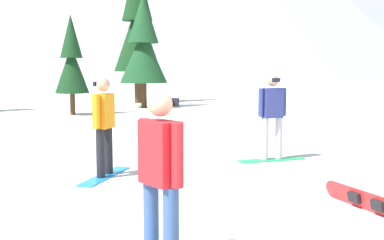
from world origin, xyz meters
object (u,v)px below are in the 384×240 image
Objects in this scene: pine_tree_twin at (137,24)px; snowboarder_midground at (104,125)px; snowboarder_background at (272,115)px; snowboarder_foreground at (161,177)px; loose_snowboard_near_right at (368,202)px; pine_tree_leaning at (71,60)px; pine_tree_young at (143,46)px.

snowboarder_midground is at bearing -81.99° from pine_tree_twin.
snowboarder_background is at bearing -70.79° from pine_tree_twin.
snowboarder_foreground is 0.22× the size of pine_tree_twin.
pine_tree_twin reaches higher than loose_snowboard_near_right.
loose_snowboard_near_right is at bearing -24.46° from snowboarder_midground.
snowboarder_foreground is 22.40m from pine_tree_twin.
pine_tree_twin is (-2.52, 17.88, 3.33)m from snowboarder_midground.
pine_tree_leaning is (-7.14, 9.28, 1.26)m from snowboarder_background.
snowboarder_foreground is 0.42× the size of pine_tree_leaning.
snowboarder_foreground is 0.98× the size of snowboarder_midground.
snowboarder_background is 17.45m from pine_tree_twin.
pine_tree_young reaches higher than snowboarder_foreground.
snowboarder_midground is at bearing -69.88° from pine_tree_leaning.
pine_tree_leaning is at bearing 122.20° from loose_snowboard_near_right.
snowboarder_midground is 1.12× the size of loose_snowboard_near_right.
snowboarder_foreground is 19.01m from pine_tree_young.
pine_tree_young is 0.70× the size of pine_tree_twin.
pine_tree_young reaches higher than pine_tree_leaning.
pine_tree_twin is (-6.57, 19.73, 4.12)m from loose_snowboard_near_right.
snowboarder_background is (1.62, 5.60, 0.04)m from snowboarder_foreground.
snowboarder_midground reaches higher than loose_snowboard_near_right.
snowboarder_background is 0.33× the size of pine_tree_young.
pine_tree_young reaches higher than snowboarder_background.
snowboarder_foreground is 3.37m from loose_snowboard_near_right.
loose_snowboard_near_right is at bearing -71.58° from pine_tree_twin.
snowboarder_foreground is 15.92m from pine_tree_leaning.
snowboarder_background is 3.75m from loose_snowboard_near_right.
pine_tree_leaning reaches higher than loose_snowboard_near_right.
snowboarder_background is 0.44× the size of pine_tree_leaning.
pine_tree_young is (-1.69, 14.73, 2.04)m from snowboarder_midground.
pine_tree_twin is at bearing 77.71° from pine_tree_leaning.
snowboarder_background reaches higher than snowboarder_midground.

